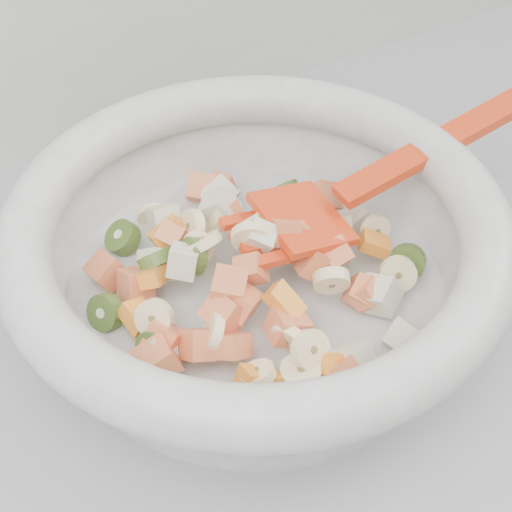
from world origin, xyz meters
TOP-DOWN VIEW (x-y plane):
  - mixing_bowl at (0.06, 1.48)m, footprint 0.46×0.35m

SIDE VIEW (x-z plane):
  - mixing_bowl at x=0.06m, z-range 0.90..1.01m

